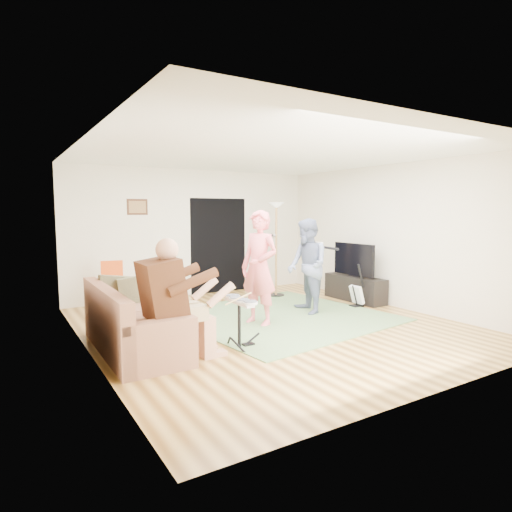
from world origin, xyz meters
The scene contains 19 objects.
floor centered at (0.00, 0.00, 0.00)m, with size 6.00×6.00×0.00m, color brown.
walls centered at (0.00, 0.00, 1.35)m, with size 5.50×6.00×2.70m, color silver, non-canonical shape.
ceiling centered at (0.00, 0.00, 2.70)m, with size 6.00×6.00×0.00m, color white.
window_blinds centered at (-2.74, 0.20, 1.55)m, with size 2.05×2.05×0.00m, color #9B602F.
doorway centered at (0.55, 2.99, 1.05)m, with size 2.10×2.10×0.00m, color black.
picture_frame centered at (-1.25, 2.99, 1.90)m, with size 0.42×0.03×0.32m, color #3F2314.
area_rug centered at (0.43, 0.39, 0.01)m, with size 3.30×3.22×0.02m, color #5D824F.
sofa centered at (-2.29, -0.07, 0.29)m, with size 0.87×2.12×0.86m.
drummer centered at (-1.85, -0.72, 0.58)m, with size 0.98×0.55×1.50m.
drum_kit centered at (-1.00, -0.72, 0.30)m, with size 0.37×0.67×0.69m.
singer centered at (-0.13, 0.17, 0.92)m, with size 0.67×0.44×1.83m, color #F86C76.
microphone centered at (0.07, 0.17, 1.37)m, with size 0.06×0.06×0.24m, color black, non-canonical shape.
guitarist centered at (0.99, 0.37, 0.85)m, with size 0.82×0.64×1.69m, color slate.
guitar_held centered at (1.19, 0.37, 1.15)m, with size 0.12×0.60×0.26m, color white, non-canonical shape.
guitar_spare centered at (2.12, 0.26, 0.24)m, with size 0.30×0.27×0.82m.
torchiere_lamp centered at (1.39, 1.93, 1.37)m, with size 0.36×0.36×2.00m.
dining_chair centered at (-1.98, 2.13, 0.33)m, with size 0.46×0.48×0.93m.
tv_cabinet centered at (2.50, 0.71, 0.25)m, with size 0.40×1.40×0.50m, color black.
television centered at (2.45, 0.71, 0.85)m, with size 0.06×1.06×0.65m, color black.
Camera 1 is at (-3.71, -5.57, 1.82)m, focal length 30.00 mm.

